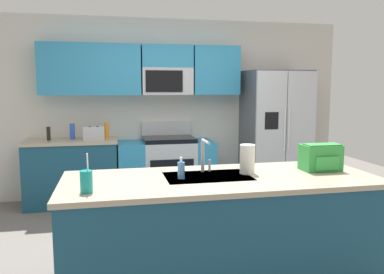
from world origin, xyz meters
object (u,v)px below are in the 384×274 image
Objects in this scene: bottle_blue at (72,131)px; bottle_orange at (106,130)px; sink_faucet at (204,153)px; pepper_mill at (49,134)px; range_oven at (166,169)px; refrigerator at (275,133)px; soap_dispenser at (181,170)px; backpack at (321,157)px; toaster at (94,133)px; paper_towel_roll at (247,159)px; drink_cup_teal at (86,181)px.

bottle_blue is 0.98× the size of bottle_orange.
pepper_mill is at bearing 123.74° from sink_faucet.
refrigerator reaches higher than range_oven.
soap_dispenser is 1.23m from backpack.
toaster is 1.65× the size of soap_dispenser.
soap_dispenser is (0.75, -2.48, -0.02)m from toaster.
soap_dispenser is 0.57m from paper_towel_roll.
refrigerator is 5.78× the size of backpack.
bottle_blue is at bearing 111.96° from soap_dispenser.
bottle_orange is 2.77m from paper_towel_roll.
drink_cup_teal reaches higher than pepper_mill.
soap_dispenser is at bearing -77.23° from bottle_orange.
range_oven is 5.67× the size of paper_towel_roll.
sink_faucet is 1.17× the size of paper_towel_roll.
backpack is (-0.66, -2.41, 0.09)m from refrigerator.
pepper_mill is at bearing 175.18° from toaster.
sink_faucet is at bearing -71.28° from bottle_orange.
range_oven is 2.60m from soap_dispenser.
drink_cup_teal reaches higher than bottle_orange.
drink_cup_teal is 1.95m from backpack.
paper_towel_roll reaches higher than bottle_orange.
backpack is at bearing 9.52° from drink_cup_teal.
drink_cup_teal is (0.05, -2.75, -0.01)m from toaster.
refrigerator is at bearing 74.75° from backpack.
toaster is at bearing 113.03° from sink_faucet.
drink_cup_teal is (-2.58, -2.73, 0.05)m from refrigerator.
refrigerator is 8.60× the size of bottle_blue.
range_oven is 5.02× the size of drink_cup_teal.
backpack is (0.98, -2.48, 0.57)m from range_oven.
sink_faucet reaches higher than bottle_orange.
bottle_orange is at bearing 177.27° from refrigerator.
paper_towel_roll is (0.34, -0.11, -0.05)m from sink_faucet.
refrigerator reaches higher than bottle_blue.
paper_towel_roll is at bearing 14.82° from drink_cup_teal.
backpack is (1.81, -2.53, 0.01)m from bottle_orange.
refrigerator is 7.71× the size of paper_towel_roll.
range_oven is 4.86× the size of toaster.
soap_dispenser is 0.53× the size of backpack.
paper_towel_roll is (1.91, -2.47, 0.03)m from pepper_mill.
toaster is 0.59m from pepper_mill.
sink_faucet is 0.88× the size of backpack.
range_oven is 8.00× the size of soap_dispenser.
paper_towel_roll reaches higher than bottle_blue.
toaster is 0.31m from bottle_blue.
bottle_blue is (-2.92, 0.12, 0.08)m from refrigerator.
backpack is at bearing -50.91° from toaster.
sink_faucet reaches higher than drink_cup_teal.
sink_faucet is 1.00m from backpack.
refrigerator is 10.14× the size of pepper_mill.
bottle_blue is at bearing 161.67° from toaster.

